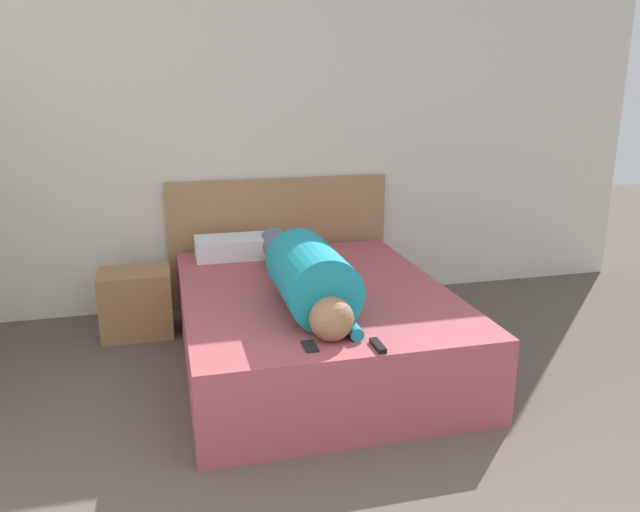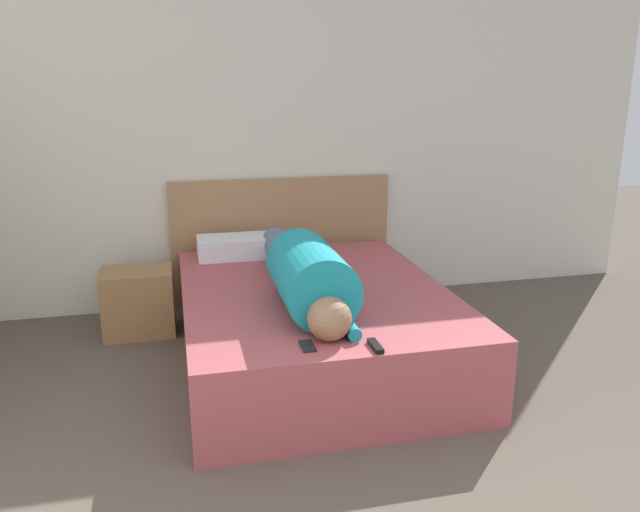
# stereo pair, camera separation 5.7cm
# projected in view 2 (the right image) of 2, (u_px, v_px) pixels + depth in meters

# --- Properties ---
(wall_back) EXTENTS (6.01, 0.06, 2.60)m
(wall_back) POSITION_uv_depth(u_px,v_px,m) (285.00, 138.00, 4.79)
(wall_back) COLOR silver
(wall_back) RESTS_ON ground_plane
(bed) EXTENTS (1.61, 2.08, 0.48)m
(bed) POSITION_uv_depth(u_px,v_px,m) (314.00, 324.00, 3.94)
(bed) COLOR #A84C51
(bed) RESTS_ON ground_plane
(headboard) EXTENTS (1.73, 0.04, 1.00)m
(headboard) POSITION_uv_depth(u_px,v_px,m) (282.00, 241.00, 4.94)
(headboard) COLOR #A37A51
(headboard) RESTS_ON ground_plane
(nightstand) EXTENTS (0.48, 0.37, 0.46)m
(nightstand) POSITION_uv_depth(u_px,v_px,m) (139.00, 302.00, 4.37)
(nightstand) COLOR olive
(nightstand) RESTS_ON ground_plane
(person_lying) EXTENTS (0.39, 1.74, 0.39)m
(person_lying) POSITION_uv_depth(u_px,v_px,m) (306.00, 274.00, 3.59)
(person_lying) COLOR #936B4C
(person_lying) RESTS_ON bed
(pillow_near_headboard) EXTENTS (0.60, 0.30, 0.15)m
(pillow_near_headboard) POSITION_uv_depth(u_px,v_px,m) (239.00, 247.00, 4.55)
(pillow_near_headboard) COLOR white
(pillow_near_headboard) RESTS_ON bed
(tv_remote) EXTENTS (0.04, 0.15, 0.02)m
(tv_remote) POSITION_uv_depth(u_px,v_px,m) (375.00, 346.00, 3.01)
(tv_remote) COLOR black
(tv_remote) RESTS_ON bed
(cell_phone) EXTENTS (0.06, 0.13, 0.01)m
(cell_phone) POSITION_uv_depth(u_px,v_px,m) (307.00, 346.00, 3.02)
(cell_phone) COLOR black
(cell_phone) RESTS_ON bed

